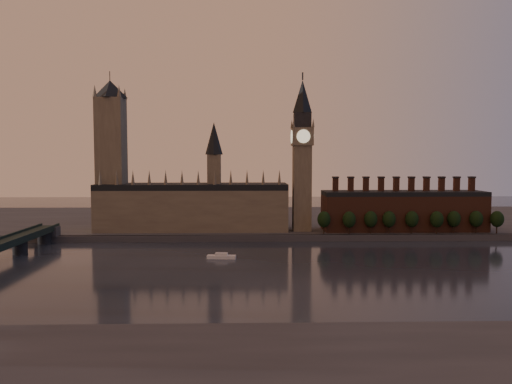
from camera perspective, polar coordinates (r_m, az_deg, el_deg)
ground at (r=236.44m, az=5.90°, el=-9.28°), size 900.00×900.00×0.00m
north_bank at (r=410.66m, az=2.75°, el=-3.30°), size 900.00×182.00×4.00m
palace_of_westminster at (r=346.41m, az=-7.17°, el=-1.42°), size 130.00×30.30×74.00m
victoria_tower at (r=354.92m, az=-16.21°, el=4.64°), size 24.00×24.00×108.00m
big_ben at (r=340.51m, az=5.29°, el=4.43°), size 15.00×15.00×107.00m
chimney_block at (r=357.38m, az=16.47°, el=-2.00°), size 110.00×25.00×37.00m
embankment_tree_0 at (r=329.97m, az=7.77°, el=-3.12°), size 8.60×8.60×14.88m
embankment_tree_1 at (r=331.76m, az=10.60°, el=-3.12°), size 8.60×8.60×14.88m
embankment_tree_2 at (r=336.65m, az=12.98°, el=-3.05°), size 8.60×8.60×14.88m
embankment_tree_3 at (r=339.21m, az=14.96°, el=-3.03°), size 8.60×8.60×14.88m
embankment_tree_4 at (r=344.11m, az=17.39°, el=-2.98°), size 8.60×8.60×14.88m
embankment_tree_5 at (r=348.26m, az=19.96°, el=-2.95°), size 8.60×8.60×14.88m
embankment_tree_6 at (r=354.14m, az=21.68°, el=-2.88°), size 8.60×8.60×14.88m
embankment_tree_7 at (r=360.07m, az=23.86°, el=-2.83°), size 8.60×8.60×14.88m
embankment_tree_8 at (r=364.91m, az=25.84°, el=-2.81°), size 8.60×8.60×14.88m
river_boat at (r=269.72m, az=-3.97°, el=-7.35°), size 15.67×5.70×3.07m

